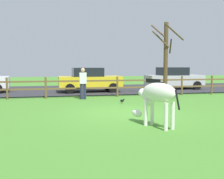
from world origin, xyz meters
The scene contains 9 objects.
ground_plane centered at (0.00, 0.00, 0.00)m, with size 60.00×60.00×0.00m, color #47842D.
parking_asphalt centered at (0.00, 9.30, 0.03)m, with size 28.00×7.40×0.05m, color #2D2D33.
paddock_fence centered at (-0.19, 5.00, 0.66)m, with size 21.72×0.11×1.15m.
bare_tree centered at (3.63, 4.94, 2.29)m, with size 1.72×1.35×4.23m.
zebra centered at (0.29, -2.40, 0.93)m, with size 1.08×1.80×1.41m.
crow_on_grass centered at (0.45, 2.46, 0.13)m, with size 0.21×0.10×0.20m.
parked_car_silver centered at (5.69, 8.32, 0.84)m, with size 4.03×1.94×1.56m.
parked_car_yellow centered at (-0.48, 7.59, 0.84)m, with size 4.05×1.97×1.56m.
visitor_right_of_tree centered at (-1.22, 4.31, 0.91)m, with size 0.36×0.22×1.64m.
Camera 1 is at (-2.58, -9.81, 1.85)m, focal length 43.37 mm.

